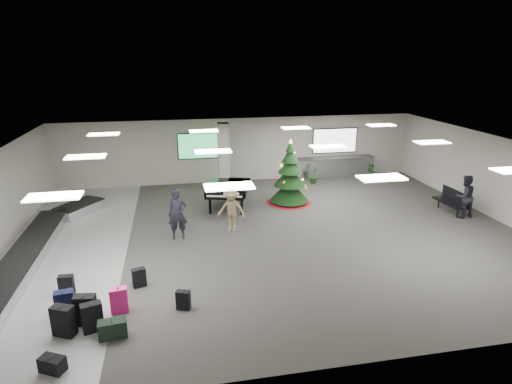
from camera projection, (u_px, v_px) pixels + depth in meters
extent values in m
plane|color=#34312F|center=(271.00, 234.00, 15.46)|extent=(18.00, 18.00, 0.00)
cube|color=#A19B94|center=(240.00, 150.00, 21.51)|extent=(18.00, 0.02, 3.20)
cube|color=#A19B94|center=(351.00, 299.00, 8.44)|extent=(18.00, 0.02, 3.20)
cube|color=#A19B94|center=(497.00, 178.00, 16.61)|extent=(0.02, 14.00, 3.20)
cube|color=silver|center=(272.00, 147.00, 14.48)|extent=(18.00, 14.00, 0.02)
cube|color=gray|center=(66.00, 250.00, 14.19)|extent=(4.00, 14.00, 0.01)
cube|color=#A19C93|center=(224.00, 157.00, 20.02)|extent=(0.50, 0.50, 3.20)
cube|color=green|center=(200.00, 146.00, 21.00)|extent=(2.20, 0.08, 1.30)
cube|color=white|center=(335.00, 141.00, 22.28)|extent=(2.40, 0.08, 1.30)
cube|color=white|center=(54.00, 196.00, 9.67)|extent=(1.20, 0.60, 0.04)
cube|color=white|center=(86.00, 157.00, 13.40)|extent=(1.20, 0.60, 0.04)
cube|color=white|center=(104.00, 134.00, 17.14)|extent=(1.20, 0.60, 0.04)
cube|color=white|center=(229.00, 186.00, 10.40)|extent=(1.20, 0.60, 0.04)
cube|color=white|center=(213.00, 151.00, 14.13)|extent=(1.20, 0.60, 0.04)
cube|color=white|center=(204.00, 131.00, 17.86)|extent=(1.20, 0.60, 0.04)
cube|color=white|center=(381.00, 178.00, 11.13)|extent=(1.20, 0.60, 0.04)
cube|color=white|center=(328.00, 147.00, 14.86)|extent=(1.20, 0.60, 0.04)
cube|color=white|center=(296.00, 128.00, 18.59)|extent=(1.20, 0.60, 0.04)
cube|color=white|center=(432.00, 142.00, 15.59)|extent=(1.20, 0.60, 0.04)
cube|color=white|center=(381.00, 125.00, 19.32)|extent=(1.20, 0.60, 0.04)
cube|color=silver|center=(23.00, 261.00, 13.01)|extent=(1.00, 8.00, 0.38)
cube|color=black|center=(21.00, 255.00, 12.95)|extent=(0.95, 7.90, 0.05)
cube|color=silver|center=(80.00, 209.00, 17.45)|extent=(1.97, 2.21, 0.38)
cube|color=black|center=(79.00, 204.00, 17.39)|extent=(1.87, 2.10, 0.05)
cube|color=silver|center=(335.00, 168.00, 22.42)|extent=(4.00, 0.60, 1.05)
cube|color=#2F2E31|center=(336.00, 158.00, 22.26)|extent=(4.05, 0.65, 0.04)
cube|color=black|center=(86.00, 310.00, 10.22)|extent=(0.52, 0.34, 0.76)
cube|color=black|center=(84.00, 296.00, 10.09)|extent=(0.05, 0.17, 0.02)
cube|color=black|center=(92.00, 317.00, 9.95)|extent=(0.52, 0.37, 0.73)
cube|color=black|center=(90.00, 303.00, 9.84)|extent=(0.08, 0.15, 0.02)
cube|color=#F62085|center=(119.00, 300.00, 10.70)|extent=(0.45, 0.29, 0.67)
cube|color=black|center=(118.00, 288.00, 10.59)|extent=(0.04, 0.15, 0.02)
cube|color=black|center=(139.00, 278.00, 11.91)|extent=(0.41, 0.30, 0.55)
cube|color=black|center=(138.00, 268.00, 11.82)|extent=(0.06, 0.12, 0.02)
cube|color=black|center=(65.00, 304.00, 10.53)|extent=(0.48, 0.33, 0.69)
cube|color=black|center=(63.00, 291.00, 10.42)|extent=(0.05, 0.16, 0.02)
cube|color=black|center=(63.00, 321.00, 9.80)|extent=(0.57, 0.46, 0.75)
cube|color=black|center=(61.00, 306.00, 9.69)|extent=(0.10, 0.16, 0.02)
cube|color=black|center=(113.00, 329.00, 9.79)|extent=(0.67, 0.39, 0.42)
cube|color=black|center=(112.00, 321.00, 9.72)|extent=(0.05, 0.19, 0.02)
cube|color=black|center=(183.00, 300.00, 10.86)|extent=(0.39, 0.29, 0.51)
cube|color=black|center=(183.00, 291.00, 10.78)|extent=(0.06, 0.11, 0.02)
cube|color=black|center=(66.00, 285.00, 11.51)|extent=(0.39, 0.23, 0.56)
cube|color=black|center=(65.00, 275.00, 11.42)|extent=(0.03, 0.13, 0.02)
cube|color=black|center=(52.00, 364.00, 8.73)|extent=(0.58, 0.49, 0.34)
cube|color=black|center=(51.00, 357.00, 8.68)|extent=(0.10, 0.16, 0.02)
cone|color=maroon|center=(289.00, 201.00, 18.74)|extent=(1.98, 1.98, 0.13)
cylinder|color=#3F2819|center=(289.00, 197.00, 18.67)|extent=(0.13, 0.13, 0.52)
cone|color=black|center=(289.00, 190.00, 18.58)|extent=(1.67, 1.67, 0.94)
cone|color=black|center=(290.00, 176.00, 18.38)|extent=(1.36, 1.36, 0.84)
cone|color=black|center=(290.00, 164.00, 18.22)|extent=(1.04, 1.04, 0.73)
cone|color=black|center=(290.00, 155.00, 18.09)|extent=(0.73, 0.73, 0.63)
cone|color=black|center=(290.00, 146.00, 17.98)|extent=(0.42, 0.42, 0.47)
cone|color=#FFE566|center=(291.00, 141.00, 17.91)|extent=(0.17, 0.17, 0.19)
cube|color=black|center=(228.00, 188.00, 17.83)|extent=(2.12, 2.27, 0.30)
cube|color=black|center=(225.00, 198.00, 16.89)|extent=(1.59, 0.73, 0.11)
cube|color=white|center=(224.00, 196.00, 16.84)|extent=(1.39, 0.52, 0.02)
cube|color=black|center=(225.00, 188.00, 17.05)|extent=(0.74, 0.23, 0.24)
cylinder|color=black|center=(210.00, 205.00, 17.32)|extent=(0.11, 0.11, 0.73)
cylinder|color=black|center=(242.00, 206.00, 17.23)|extent=(0.11, 0.11, 0.73)
cylinder|color=black|center=(231.00, 194.00, 18.71)|extent=(0.11, 0.11, 0.73)
cube|color=black|center=(449.00, 203.00, 17.46)|extent=(0.55, 1.53, 0.06)
cylinder|color=black|center=(457.00, 213.00, 16.96)|extent=(0.06, 0.06, 0.40)
cylinder|color=black|center=(439.00, 203.00, 18.09)|extent=(0.06, 0.06, 0.40)
cube|color=black|center=(455.00, 196.00, 17.42)|extent=(0.09, 1.51, 0.50)
imported|color=black|center=(178.00, 214.00, 14.85)|extent=(0.67, 0.44, 1.81)
imported|color=#8A7655|center=(232.00, 210.00, 15.49)|extent=(1.22, 1.00, 1.65)
imported|color=black|center=(464.00, 196.00, 16.82)|extent=(0.90, 0.74, 1.73)
imported|color=#133E1B|center=(313.00, 176.00, 21.38)|extent=(0.55, 0.57, 0.80)
imported|color=#133E1B|center=(372.00, 171.00, 22.43)|extent=(0.58, 0.58, 0.74)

